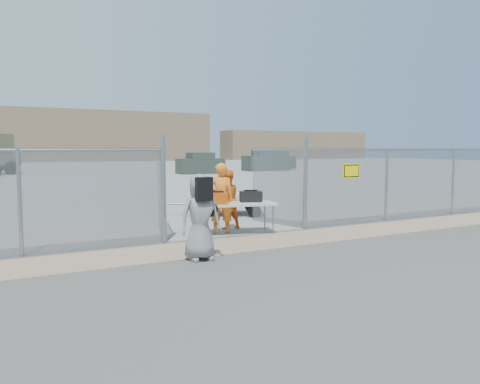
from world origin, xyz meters
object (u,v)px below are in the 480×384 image
security_worker_left (221,198)px  security_worker_right (226,200)px  visitor (200,217)px  folding_table (238,219)px  utility_trailer (226,203)px

security_worker_left → security_worker_right: (0.38, 0.44, -0.10)m
security_worker_left → security_worker_right: size_ratio=1.13×
visitor → security_worker_right: bearing=56.8°
folding_table → security_worker_left: size_ratio=1.04×
security_worker_right → utility_trailer: 2.90m
visitor → security_worker_left: bearing=58.0°
visitor → utility_trailer: (3.25, 5.38, -0.46)m
security_worker_left → utility_trailer: (1.66, 3.01, -0.53)m
utility_trailer → security_worker_left: bearing=-94.3°
security_worker_right → utility_trailer: security_worker_right is taller
security_worker_left → visitor: bearing=78.5°
folding_table → security_worker_left: bearing=150.6°
folding_table → security_worker_right: size_ratio=1.17×
security_worker_right → visitor: visitor is taller
security_worker_left → security_worker_right: security_worker_left is taller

